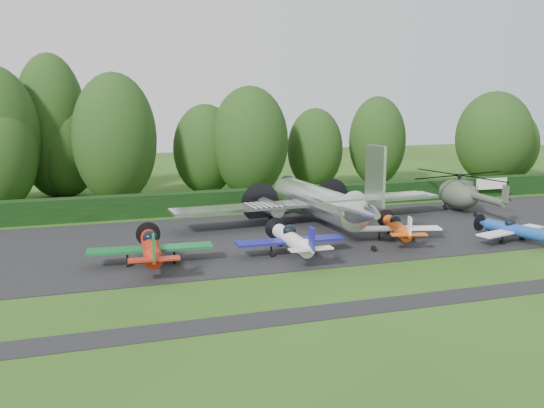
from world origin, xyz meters
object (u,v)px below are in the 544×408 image
object	(u,v)px
transport_plane	(319,201)
sign_board	(492,185)
helicopter	(459,191)
light_plane_red	(151,248)
light_plane_orange	(397,227)
light_plane_white	(292,240)
light_plane_blue	(516,230)

from	to	relation	value
transport_plane	sign_board	distance (m)	23.69
helicopter	light_plane_red	bearing A→B (deg)	-165.36
helicopter	light_plane_orange	bearing A→B (deg)	-146.43
transport_plane	light_plane_orange	bearing A→B (deg)	-59.04
light_plane_orange	helicopter	distance (m)	14.17
transport_plane	light_plane_white	world-z (taller)	transport_plane
light_plane_orange	sign_board	size ratio (longest dim) A/B	1.91
light_plane_orange	sign_board	distance (m)	23.56
light_plane_red	light_plane_white	size ratio (longest dim) A/B	1.06
light_plane_red	light_plane_blue	world-z (taller)	light_plane_red
light_plane_white	helicopter	distance (m)	22.47
transport_plane	helicopter	xyz separation A→B (m)	(14.77, 1.90, -0.25)
light_plane_white	sign_board	world-z (taller)	light_plane_white
light_plane_red	light_plane_blue	distance (m)	26.07
light_plane_blue	helicopter	distance (m)	12.23
light_plane_white	light_plane_blue	bearing A→B (deg)	-6.81
light_plane_red	light_plane_orange	xyz separation A→B (m)	(18.03, 1.05, -0.19)
light_plane_white	helicopter	xyz separation A→B (m)	(20.07, 10.08, 0.69)
transport_plane	light_plane_red	bearing A→B (deg)	-149.03
sign_board	light_plane_white	bearing A→B (deg)	-152.47
light_plane_white	light_plane_orange	bearing A→B (deg)	8.93
light_plane_blue	sign_board	distance (m)	20.36
light_plane_red	light_plane_orange	world-z (taller)	light_plane_red
light_plane_white	sign_board	distance (m)	31.82
light_plane_orange	light_plane_blue	size ratio (longest dim) A/B	1.05
light_plane_blue	helicopter	xyz separation A→B (m)	(3.35, 11.73, 0.86)
light_plane_blue	transport_plane	bearing A→B (deg)	154.42
light_plane_red	helicopter	world-z (taller)	helicopter
transport_plane	sign_board	xyz separation A→B (m)	(22.54, 7.23, -0.73)
light_plane_blue	light_plane_white	bearing A→B (deg)	-170.53
light_plane_blue	sign_board	bearing A→B (deg)	72.01
transport_plane	sign_board	size ratio (longest dim) A/B	6.48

